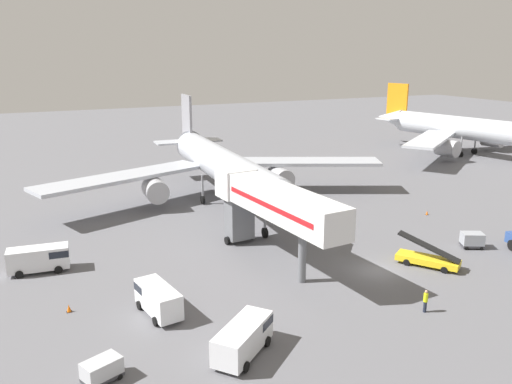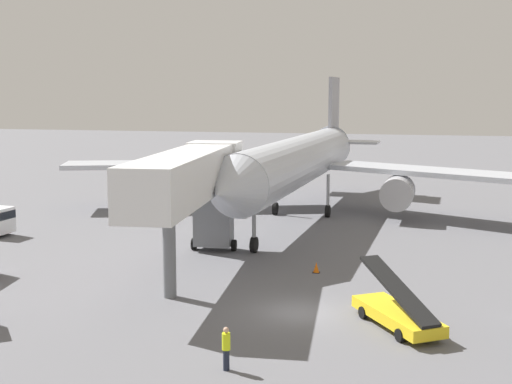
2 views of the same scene
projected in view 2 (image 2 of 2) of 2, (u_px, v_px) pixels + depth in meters
The scene contains 6 objects.
ground_plane at pixel (301, 313), 33.80m from camera, with size 300.00×300.00×0.00m, color slate.
airplane_at_gate at pixel (301, 162), 59.29m from camera, with size 46.15×42.46×12.60m.
jet_bridge at pixel (193, 180), 40.80m from camera, with size 4.78×18.05×7.55m.
belt_loader_truck at pixel (397, 312), 31.56m from camera, with size 4.59×5.61×2.82m.
ground_crew_worker_foreground at pixel (226, 347), 26.65m from camera, with size 0.37×0.37×1.78m.
safety_cone_alpha at pixel (316, 267), 41.27m from camera, with size 0.43×0.43×0.65m.
Camera 2 is at (5.59, -32.15, 10.90)m, focal length 47.39 mm.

